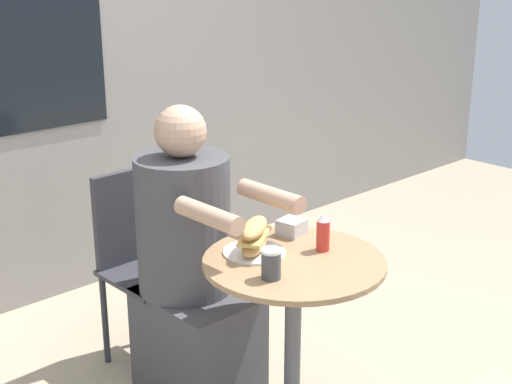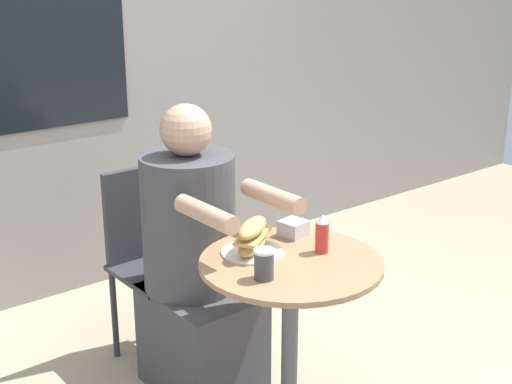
{
  "view_description": "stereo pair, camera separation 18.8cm",
  "coord_description": "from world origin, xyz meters",
  "views": [
    {
      "loc": [
        -1.65,
        -1.59,
        1.75
      ],
      "look_at": [
        0.0,
        0.2,
        0.94
      ],
      "focal_mm": 50.0,
      "sensor_mm": 36.0,
      "label": 1
    },
    {
      "loc": [
        -1.51,
        -1.71,
        1.75
      ],
      "look_at": [
        0.0,
        0.2,
        0.94
      ],
      "focal_mm": 50.0,
      "sensor_mm": 36.0,
      "label": 2
    }
  ],
  "objects": [
    {
      "name": "sandwich_on_plate",
      "position": [
        -0.06,
        0.14,
        0.8
      ],
      "size": [
        0.23,
        0.23,
        0.12
      ],
      "rotation": [
        0.0,
        0.0,
        0.59
      ],
      "color": "white",
      "rests_on": "cafe_table"
    },
    {
      "name": "cafe_table",
      "position": [
        0.0,
        0.0,
        0.54
      ],
      "size": [
        0.64,
        0.64,
        0.74
      ],
      "color": "#997551",
      "rests_on": "ground_plane"
    },
    {
      "name": "napkin_box",
      "position": [
        0.16,
        0.17,
        0.77
      ],
      "size": [
        0.1,
        0.1,
        0.06
      ],
      "rotation": [
        0.0,
        0.0,
        0.17
      ],
      "color": "silver",
      "rests_on": "cafe_table"
    },
    {
      "name": "seated_diner",
      "position": [
        -0.06,
        0.52,
        0.52
      ],
      "size": [
        0.38,
        0.68,
        1.21
      ],
      "rotation": [
        0.0,
        0.0,
        3.16
      ],
      "color": "#424247",
      "rests_on": "ground_plane"
    },
    {
      "name": "storefront_wall",
      "position": [
        -0.0,
        1.75,
        1.4
      ],
      "size": [
        8.0,
        0.09,
        2.8
      ],
      "color": "gray",
      "rests_on": "ground_plane"
    },
    {
      "name": "condiment_bottle",
      "position": [
        0.13,
        -0.01,
        0.81
      ],
      "size": [
        0.05,
        0.05,
        0.14
      ],
      "color": "red",
      "rests_on": "cafe_table"
    },
    {
      "name": "diner_chair",
      "position": [
        -0.06,
        0.87,
        0.52
      ],
      "size": [
        0.39,
        0.39,
        0.87
      ],
      "rotation": [
        0.0,
        0.0,
        3.16
      ],
      "color": "#333338",
      "rests_on": "ground_plane"
    },
    {
      "name": "drink_cup",
      "position": [
        -0.17,
        -0.06,
        0.79
      ],
      "size": [
        0.07,
        0.07,
        0.1
      ],
      "color": "#424247",
      "rests_on": "cafe_table"
    }
  ]
}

